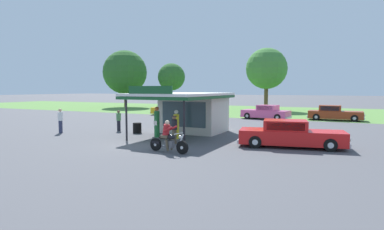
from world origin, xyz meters
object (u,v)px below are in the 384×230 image
(gas_pump_offside, at_px, (176,126))
(bystander_chatting_near_pumps, at_px, (60,120))
(featured_classic_sedan, at_px, (290,135))
(bystander_standing_back_lot, at_px, (174,129))
(parked_car_second_row_spare, at_px, (334,113))
(parked_car_back_row_centre_left, at_px, (266,113))
(gas_pump_nearside, at_px, (157,124))
(motorcycle_with_rider, at_px, (168,139))
(parked_car_back_row_far_right, at_px, (173,109))
(bystander_leaning_by_kiosk, at_px, (119,120))
(spare_tire_stack, at_px, (137,128))

(gas_pump_offside, distance_m, bystander_chatting_near_pumps, 8.94)
(featured_classic_sedan, distance_m, bystander_standing_back_lot, 6.34)
(parked_car_second_row_spare, bearing_deg, parked_car_back_row_centre_left, -163.47)
(parked_car_back_row_centre_left, bearing_deg, gas_pump_nearside, -100.81)
(gas_pump_nearside, relative_size, bystander_standing_back_lot, 1.25)
(motorcycle_with_rider, xyz_separation_m, parked_car_back_row_far_right, (-11.08, 19.98, 0.02))
(parked_car_second_row_spare, xyz_separation_m, bystander_standing_back_lot, (-7.52, -19.03, 0.19))
(motorcycle_with_rider, height_order, parked_car_back_row_far_right, motorcycle_with_rider)
(parked_car_second_row_spare, bearing_deg, motorcycle_with_rider, -107.21)
(parked_car_back_row_far_right, xyz_separation_m, bystander_standing_back_lot, (10.16, -17.71, 0.19))
(motorcycle_with_rider, distance_m, bystander_chatting_near_pumps, 10.67)
(bystander_chatting_near_pumps, bearing_deg, bystander_leaning_by_kiosk, 42.18)
(featured_classic_sedan, bearing_deg, motorcycle_with_rider, -141.19)
(featured_classic_sedan, relative_size, spare_tire_stack, 8.06)
(gas_pump_nearside, height_order, parked_car_second_row_spare, gas_pump_nearside)
(bystander_leaning_by_kiosk, bearing_deg, parked_car_back_row_centre_left, 61.65)
(spare_tire_stack, bearing_deg, bystander_chatting_near_pumps, -154.07)
(parked_car_back_row_centre_left, bearing_deg, featured_classic_sedan, -72.23)
(bystander_leaning_by_kiosk, bearing_deg, bystander_chatting_near_pumps, -137.82)
(featured_classic_sedan, distance_m, bystander_leaning_by_kiosk, 12.55)
(parked_car_back_row_centre_left, distance_m, spare_tire_stack, 15.50)
(gas_pump_nearside, relative_size, parked_car_back_row_centre_left, 0.39)
(gas_pump_nearside, relative_size, bystander_leaning_by_kiosk, 1.31)
(bystander_standing_back_lot, bearing_deg, gas_pump_offside, 113.85)
(bystander_standing_back_lot, bearing_deg, motorcycle_with_rider, -67.84)
(gas_pump_offside, relative_size, parked_car_back_row_centre_left, 0.36)
(gas_pump_offside, distance_m, parked_car_second_row_spare, 19.60)
(bystander_chatting_near_pumps, relative_size, spare_tire_stack, 2.41)
(parked_car_second_row_spare, height_order, bystander_chatting_near_pumps, bystander_chatting_near_pumps)
(gas_pump_nearside, distance_m, bystander_chatting_near_pumps, 7.56)
(bystander_chatting_near_pumps, xyz_separation_m, spare_tire_stack, (4.87, 2.37, -0.56))
(motorcycle_with_rider, distance_m, parked_car_back_row_far_right, 22.85)
(parked_car_second_row_spare, height_order, bystander_standing_back_lot, bystander_standing_back_lot)
(bystander_chatting_near_pumps, bearing_deg, motorcycle_with_rider, -14.27)
(featured_classic_sedan, bearing_deg, bystander_leaning_by_kiosk, 174.53)
(parked_car_back_row_far_right, distance_m, bystander_standing_back_lot, 20.42)
(bystander_leaning_by_kiosk, bearing_deg, parked_car_second_row_spare, 48.85)
(parked_car_back_row_far_right, height_order, bystander_leaning_by_kiosk, bystander_leaning_by_kiosk)
(bystander_standing_back_lot, bearing_deg, featured_classic_sedan, 17.06)
(parked_car_second_row_spare, height_order, spare_tire_stack, parked_car_second_row_spare)
(bystander_standing_back_lot, height_order, spare_tire_stack, bystander_standing_back_lot)
(gas_pump_offside, height_order, parked_car_back_row_far_right, gas_pump_offside)
(featured_classic_sedan, height_order, parked_car_back_row_centre_left, parked_car_back_row_centre_left)
(gas_pump_nearside, bearing_deg, spare_tire_stack, 149.21)
(gas_pump_offside, bearing_deg, bystander_standing_back_lot, -66.15)
(parked_car_back_row_far_right, distance_m, parked_car_second_row_spare, 17.73)
(bystander_chatting_near_pumps, bearing_deg, parked_car_back_row_far_right, 92.46)
(parked_car_back_row_centre_left, distance_m, bystander_standing_back_lot, 17.18)
(gas_pump_nearside, xyz_separation_m, bystander_chatting_near_pumps, (-7.52, -0.79, -0.00))
(motorcycle_with_rider, bearing_deg, parked_car_second_row_spare, 72.79)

